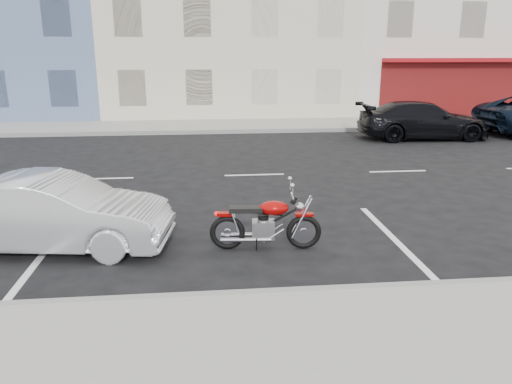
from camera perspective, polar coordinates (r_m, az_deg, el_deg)
ground at (r=13.77m, az=8.13°, el=2.15°), size 120.00×120.00×0.00m
sidewalk_far at (r=21.97m, az=-10.36°, el=7.37°), size 80.00×3.40×0.15m
curb_near at (r=6.96m, az=-19.84°, el=-12.03°), size 80.00×0.12×0.16m
curb_far at (r=20.29m, az=-10.71°, el=6.68°), size 80.00×0.12×0.16m
bldg_cream at (r=29.41m, az=-3.57°, el=20.77°), size 12.00×12.00×11.50m
motorcycle at (r=8.39m, az=5.67°, el=-3.71°), size 1.88×0.62×0.94m
sedan_silver at (r=8.94m, az=-22.14°, el=-2.25°), size 3.97×1.84×1.26m
car_far at (r=19.93m, az=18.52°, el=7.78°), size 4.88×2.10×1.40m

